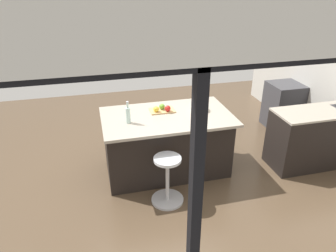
% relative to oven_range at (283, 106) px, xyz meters
% --- Properties ---
extents(ground_plane, '(7.78, 7.78, 0.00)m').
position_rel_oven_range_xyz_m(ground_plane, '(2.64, 1.07, -0.44)').
color(ground_plane, brown).
extents(sink_cabinet, '(1.94, 0.60, 1.20)m').
position_rel_oven_range_xyz_m(sink_cabinet, '(-0.00, 1.32, 0.02)').
color(sink_cabinet, black).
rests_on(sink_cabinet, ground_plane).
extents(oven_range, '(0.60, 0.61, 0.89)m').
position_rel_oven_range_xyz_m(oven_range, '(0.00, 0.00, 0.00)').
color(oven_range, '#38383D').
rests_on(oven_range, ground_plane).
extents(kitchen_island, '(1.86, 1.11, 0.96)m').
position_rel_oven_range_xyz_m(kitchen_island, '(2.59, 0.94, 0.04)').
color(kitchen_island, black).
rests_on(kitchen_island, ground_plane).
extents(stool_by_window, '(0.44, 0.44, 0.68)m').
position_rel_oven_range_xyz_m(stool_by_window, '(2.75, 1.67, -0.12)').
color(stool_by_window, '#B7B7BC').
rests_on(stool_by_window, ground_plane).
extents(cutting_board, '(0.36, 0.24, 0.02)m').
position_rel_oven_range_xyz_m(cutting_board, '(2.62, 0.81, 0.52)').
color(cutting_board, tan).
rests_on(cutting_board, kitchen_island).
extents(apple_green, '(0.09, 0.09, 0.09)m').
position_rel_oven_range_xyz_m(apple_green, '(2.62, 0.79, 0.57)').
color(apple_green, '#609E2D').
rests_on(apple_green, cutting_board).
extents(apple_red, '(0.09, 0.09, 0.09)m').
position_rel_oven_range_xyz_m(apple_red, '(2.55, 0.88, 0.57)').
color(apple_red, red).
rests_on(apple_red, cutting_board).
extents(apple_yellow, '(0.09, 0.09, 0.09)m').
position_rel_oven_range_xyz_m(apple_yellow, '(2.72, 0.86, 0.57)').
color(apple_yellow, gold).
rests_on(apple_yellow, cutting_board).
extents(water_bottle, '(0.06, 0.06, 0.31)m').
position_rel_oven_range_xyz_m(water_bottle, '(3.16, 1.09, 0.63)').
color(water_bottle, silver).
rests_on(water_bottle, kitchen_island).
extents(fruit_bowl, '(0.25, 0.25, 0.07)m').
position_rel_oven_range_xyz_m(fruit_bowl, '(2.08, 0.93, 0.55)').
color(fruit_bowl, silver).
rests_on(fruit_bowl, kitchen_island).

